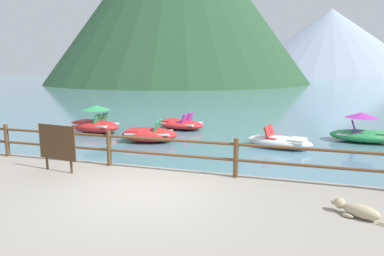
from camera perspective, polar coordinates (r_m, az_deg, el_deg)
The scene contains 11 objects.
ground_plane at distance 46.50m, azimuth 13.39°, elevation 6.12°, with size 200.00×200.00×0.00m, color slate.
promenade_dock at distance 5.82m, azimuth -17.87°, elevation -19.26°, with size 28.00×8.00×0.40m, color gray.
dock_railing at distance 8.66m, azimuth -3.87°, elevation -3.51°, with size 23.92×0.12×0.95m.
sign_board at distance 9.22m, azimuth -21.44°, elevation -2.35°, with size 1.17×0.21×1.19m.
dog_resting at distance 6.86m, azimuth 25.69°, elevation -12.17°, with size 0.94×0.63×0.26m.
pedal_boat_1 at distance 16.87m, azimuth -1.90°, elevation 0.66°, with size 2.56×1.81×0.81m.
pedal_boat_2 at distance 15.54m, azimuth 26.54°, elevation -0.68°, with size 2.67×1.55×1.21m.
pedal_boat_4 at distance 14.10m, azimuth -7.13°, elevation -1.04°, with size 2.48×1.75×0.89m.
pedal_boat_5 at distance 16.53m, azimuth -15.81°, elevation 0.77°, with size 2.60×1.63×1.28m.
pedal_boat_6 at distance 13.38m, azimuth 14.22°, elevation -2.15°, with size 2.69×1.66×0.80m.
distant_peak at distance 144.43m, azimuth 21.86°, elevation 13.08°, with size 67.37×67.37×24.60m, color #93A3B7.
Camera 1 is at (3.02, -6.30, 3.00)m, focal length 32.16 mm.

